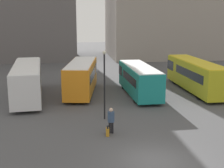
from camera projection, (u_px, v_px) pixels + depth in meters
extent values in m
plane|color=#4C4C4F|center=(155.00, 161.00, 17.27)|extent=(160.00, 160.00, 0.00)
cube|color=silver|center=(27.00, 80.00, 30.09)|extent=(3.43, 11.07, 2.95)
cube|color=black|center=(29.00, 69.00, 34.27)|extent=(2.72, 2.21, 1.12)
cube|color=black|center=(27.00, 79.00, 29.07)|extent=(3.13, 7.16, 0.88)
cube|color=white|center=(26.00, 65.00, 29.76)|extent=(3.21, 10.83, 0.08)
cylinder|color=black|center=(29.00, 85.00, 33.57)|extent=(2.51, 1.30, 1.10)
cylinder|color=black|center=(27.00, 102.00, 27.13)|extent=(2.51, 1.30, 1.10)
cube|color=orange|center=(81.00, 77.00, 31.97)|extent=(3.87, 9.38, 2.93)
cube|color=black|center=(85.00, 68.00, 35.53)|extent=(2.74, 2.05, 1.11)
cube|color=black|center=(80.00, 75.00, 31.09)|extent=(3.38, 6.15, 0.88)
cube|color=white|center=(81.00, 63.00, 31.64)|extent=(3.64, 9.17, 0.08)
cylinder|color=black|center=(85.00, 83.00, 34.99)|extent=(2.49, 1.34, 0.98)
cylinder|color=black|center=(78.00, 96.00, 29.48)|extent=(2.49, 1.34, 0.98)
cube|color=#19847F|center=(139.00, 80.00, 31.49)|extent=(2.68, 9.29, 2.62)
cube|color=black|center=(131.00, 70.00, 35.07)|extent=(2.54, 1.76, 0.99)
cube|color=black|center=(141.00, 78.00, 30.61)|extent=(2.63, 5.97, 0.79)
cube|color=white|center=(139.00, 66.00, 31.20)|extent=(2.48, 9.10, 0.08)
cylinder|color=black|center=(133.00, 84.00, 34.48)|extent=(2.38, 1.05, 0.99)
cylinder|color=black|center=(147.00, 97.00, 28.96)|extent=(2.38, 1.05, 0.99)
cube|color=gold|center=(195.00, 75.00, 33.17)|extent=(2.49, 11.47, 2.87)
cube|color=black|center=(180.00, 65.00, 37.64)|extent=(2.49, 2.11, 1.09)
cube|color=black|center=(200.00, 73.00, 32.10)|extent=(2.50, 7.35, 0.86)
cube|color=yellow|center=(196.00, 61.00, 32.85)|extent=(2.30, 11.24, 0.08)
cylinder|color=black|center=(183.00, 79.00, 36.86)|extent=(2.34, 1.04, 1.03)
cylinder|color=black|center=(209.00, 94.00, 29.99)|extent=(2.34, 1.04, 1.03)
cylinder|color=black|center=(110.00, 127.00, 21.32)|extent=(0.17, 0.17, 0.82)
cylinder|color=black|center=(112.00, 127.00, 21.33)|extent=(0.17, 0.17, 0.82)
cylinder|color=#334766|center=(111.00, 117.00, 21.16)|extent=(0.50, 0.50, 0.71)
sphere|color=beige|center=(111.00, 110.00, 21.05)|extent=(0.27, 0.27, 0.27)
cube|color=#B27A1E|center=(108.00, 132.00, 20.90)|extent=(0.26, 0.43, 0.53)
cube|color=black|center=(108.00, 127.00, 20.68)|extent=(0.12, 0.03, 0.24)
cylinder|color=black|center=(104.00, 87.00, 23.81)|extent=(0.12, 0.12, 5.11)
sphere|color=beige|center=(104.00, 53.00, 23.24)|extent=(0.28, 0.28, 0.28)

